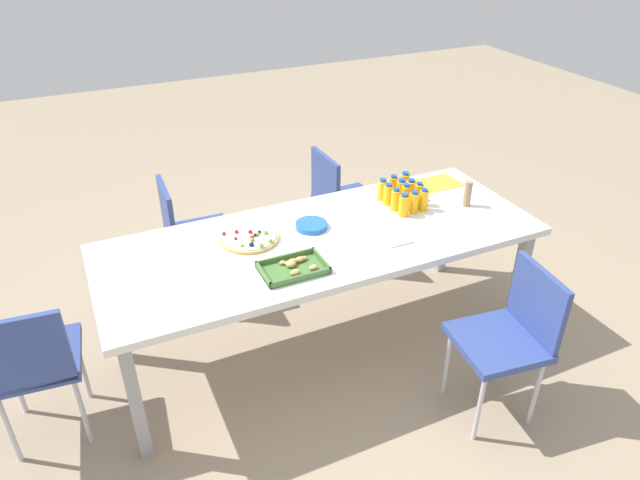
% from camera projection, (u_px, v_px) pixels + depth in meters
% --- Properties ---
extents(ground_plane, '(12.00, 12.00, 0.00)m').
position_uv_depth(ground_plane, '(322.00, 343.00, 3.49)').
color(ground_plane, gray).
extents(party_table, '(2.37, 0.90, 0.75)m').
position_uv_depth(party_table, '(322.00, 246.00, 3.14)').
color(party_table, white).
rests_on(party_table, ground_plane).
extents(chair_near_left, '(0.41, 0.41, 0.83)m').
position_uv_depth(chair_near_left, '(340.00, 197.00, 4.07)').
color(chair_near_left, '#33478C').
rests_on(chair_near_left, ground_plane).
extents(chair_far_left, '(0.44, 0.44, 0.83)m').
position_uv_depth(chair_far_left, '(511.00, 331.00, 2.82)').
color(chair_far_left, '#33478C').
rests_on(chair_far_left, ground_plane).
extents(chair_near_right, '(0.41, 0.41, 0.83)m').
position_uv_depth(chair_near_right, '(189.00, 230.00, 3.66)').
color(chair_near_right, '#33478C').
rests_on(chair_near_right, ground_plane).
extents(chair_end, '(0.44, 0.44, 0.83)m').
position_uv_depth(chair_end, '(32.00, 361.00, 2.64)').
color(chair_end, '#33478C').
rests_on(chair_end, ground_plane).
extents(juice_bottle_0, '(0.06, 0.06, 0.15)m').
position_uv_depth(juice_bottle_0, '(405.00, 184.00, 3.51)').
color(juice_bottle_0, '#F9AF14').
rests_on(juice_bottle_0, party_table).
extents(juice_bottle_1, '(0.05, 0.05, 0.14)m').
position_uv_depth(juice_bottle_1, '(393.00, 187.00, 3.47)').
color(juice_bottle_1, '#F9AB14').
rests_on(juice_bottle_1, party_table).
extents(juice_bottle_2, '(0.06, 0.06, 0.14)m').
position_uv_depth(juice_bottle_2, '(382.00, 190.00, 3.45)').
color(juice_bottle_2, '#F9AE14').
rests_on(juice_bottle_2, party_table).
extents(juice_bottle_3, '(0.06, 0.06, 0.13)m').
position_uv_depth(juice_bottle_3, '(411.00, 190.00, 3.45)').
color(juice_bottle_3, '#FAAC14').
rests_on(juice_bottle_3, party_table).
extents(juice_bottle_4, '(0.06, 0.06, 0.15)m').
position_uv_depth(juice_bottle_4, '(401.00, 191.00, 3.42)').
color(juice_bottle_4, '#F9AB14').
rests_on(juice_bottle_4, party_table).
extents(juice_bottle_5, '(0.06, 0.06, 0.13)m').
position_uv_depth(juice_bottle_5, '(388.00, 194.00, 3.40)').
color(juice_bottle_5, '#F9AD14').
rests_on(juice_bottle_5, party_table).
extents(juice_bottle_6, '(0.05, 0.05, 0.15)m').
position_uv_depth(juice_bottle_6, '(419.00, 194.00, 3.39)').
color(juice_bottle_6, '#FAAC14').
rests_on(juice_bottle_6, party_table).
extents(juice_bottle_7, '(0.05, 0.05, 0.15)m').
position_uv_depth(juice_bottle_7, '(406.00, 196.00, 3.36)').
color(juice_bottle_7, '#FAAC14').
rests_on(juice_bottle_7, party_table).
extents(juice_bottle_8, '(0.05, 0.05, 0.14)m').
position_uv_depth(juice_bottle_8, '(395.00, 200.00, 3.34)').
color(juice_bottle_8, '#F9AC14').
rests_on(juice_bottle_8, party_table).
extents(juice_bottle_9, '(0.05, 0.05, 0.14)m').
position_uv_depth(juice_bottle_9, '(424.00, 200.00, 3.34)').
color(juice_bottle_9, '#F9AD14').
rests_on(juice_bottle_9, party_table).
extents(juice_bottle_10, '(0.05, 0.05, 0.13)m').
position_uv_depth(juice_bottle_10, '(414.00, 203.00, 3.31)').
color(juice_bottle_10, '#F9AE14').
rests_on(juice_bottle_10, party_table).
extents(juice_bottle_11, '(0.06, 0.06, 0.14)m').
position_uv_depth(juice_bottle_11, '(404.00, 205.00, 3.28)').
color(juice_bottle_11, '#FAAB14').
rests_on(juice_bottle_11, party_table).
extents(fruit_pizza, '(0.31, 0.31, 0.05)m').
position_uv_depth(fruit_pizza, '(250.00, 238.00, 3.07)').
color(fruit_pizza, tan).
rests_on(fruit_pizza, party_table).
extents(snack_tray, '(0.32, 0.21, 0.04)m').
position_uv_depth(snack_tray, '(294.00, 268.00, 2.83)').
color(snack_tray, '#477238').
rests_on(snack_tray, party_table).
extents(plate_stack, '(0.18, 0.18, 0.03)m').
position_uv_depth(plate_stack, '(311.00, 225.00, 3.18)').
color(plate_stack, blue).
rests_on(plate_stack, party_table).
extents(napkin_stack, '(0.15, 0.15, 0.01)m').
position_uv_depth(napkin_stack, '(395.00, 238.00, 3.08)').
color(napkin_stack, white).
rests_on(napkin_stack, party_table).
extents(cardboard_tube, '(0.04, 0.04, 0.16)m').
position_uv_depth(cardboard_tube, '(468.00, 194.00, 3.37)').
color(cardboard_tube, '#9E7A56').
rests_on(cardboard_tube, party_table).
extents(paper_folder, '(0.26, 0.20, 0.01)m').
position_uv_depth(paper_folder, '(438.00, 183.00, 3.67)').
color(paper_folder, yellow).
rests_on(paper_folder, party_table).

